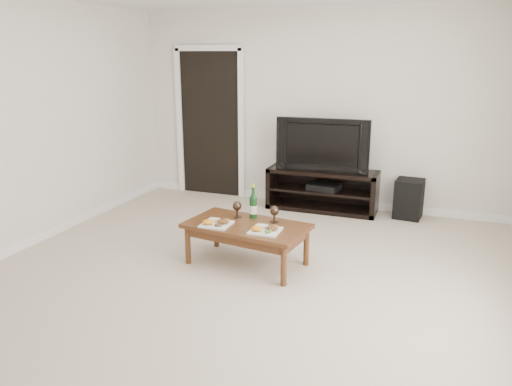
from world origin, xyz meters
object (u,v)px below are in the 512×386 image
object	(u,v)px
television	(324,144)
subwoofer	(409,199)
media_console	(322,190)
coffee_table	(247,244)

from	to	relation	value
television	subwoofer	bearing A→B (deg)	0.64
media_console	coffee_table	distance (m)	2.03
subwoofer	coffee_table	size ratio (longest dim) A/B	0.42
television	coffee_table	distance (m)	2.14
media_console	coffee_table	size ratio (longest dim) A/B	1.23
coffee_table	television	bearing A→B (deg)	81.92
television	coffee_table	size ratio (longest dim) A/B	1.02
television	subwoofer	world-z (taller)	television
media_console	television	xyz separation A→B (m)	(0.00, 0.00, 0.62)
subwoofer	media_console	bearing A→B (deg)	-171.02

